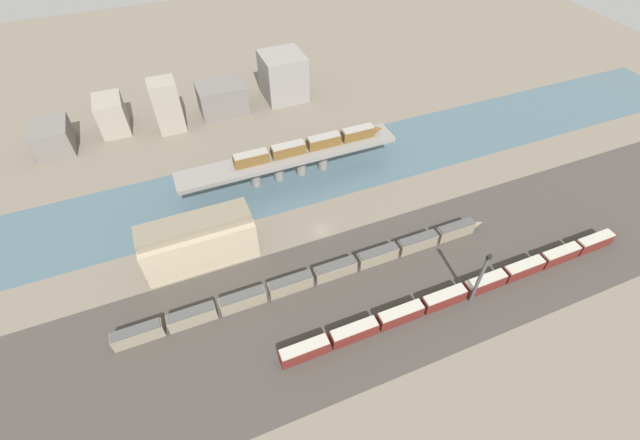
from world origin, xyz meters
name	(u,v)px	position (x,y,z in m)	size (l,w,h in m)	color
ground_plane	(321,230)	(0.00, 0.00, 0.00)	(400.00, 400.00, 0.00)	#756B5B
railbed_yard	(359,297)	(0.00, -24.00, 0.00)	(280.00, 42.00, 0.01)	#423D38
river_water	(290,176)	(0.00, 25.38, 0.00)	(320.00, 29.47, 0.01)	#47606B
bridge	(289,159)	(0.00, 25.38, 6.66)	(68.24, 9.16, 8.31)	gray
train_on_bridge	(311,144)	(7.02, 25.38, 10.12)	(48.45, 3.16, 3.71)	brown
train_yard_near	(469,289)	(24.66, -33.01, 1.92)	(96.44, 2.86, 3.90)	#5B1E19
train_yard_mid	(317,276)	(-7.36, -15.61, 2.04)	(97.36, 2.70, 4.13)	gray
warehouse_building	(198,241)	(-32.12, 2.69, 6.45)	(27.88, 10.31, 13.57)	tan
signal_tower	(479,279)	(24.28, -34.83, 8.34)	(1.00, 0.84, 16.70)	#4C4C51
city_block_far_left	(53,138)	(-67.88, 68.36, 4.69)	(11.34, 13.89, 9.38)	slate
city_block_left	(112,115)	(-48.67, 73.32, 6.03)	(9.18, 12.94, 12.06)	gray
city_block_center	(167,106)	(-30.03, 66.47, 9.10)	(8.89, 8.56, 18.21)	gray
city_block_right	(222,98)	(-10.30, 71.10, 5.33)	(16.97, 12.42, 10.67)	slate
city_block_far_right	(283,76)	(14.26, 72.69, 8.51)	(15.42, 15.84, 17.02)	gray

